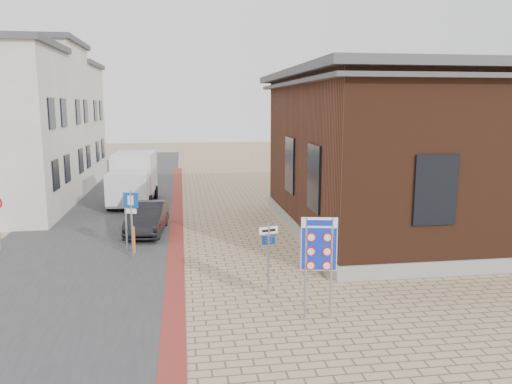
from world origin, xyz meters
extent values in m
plane|color=tan|center=(0.00, 0.00, 0.00)|extent=(120.00, 120.00, 0.00)
cube|color=#38383A|center=(-5.50, 15.00, 0.01)|extent=(7.00, 60.00, 0.02)
cube|color=maroon|center=(-2.00, 10.00, 0.01)|extent=(0.60, 40.00, 0.02)
cube|color=gray|center=(9.00, 7.00, 0.25)|extent=(12.15, 12.15, 0.50)
cube|color=#452216|center=(9.00, 7.00, 3.50)|extent=(12.00, 12.00, 6.00)
cube|color=#47484C|center=(9.00, 7.00, 6.65)|extent=(13.00, 13.00, 0.30)
cube|color=#47484C|center=(9.00, 7.00, 6.25)|extent=(12.70, 12.70, 0.15)
cube|color=black|center=(2.98, 4.00, 2.80)|extent=(0.12, 1.60, 2.40)
cube|color=black|center=(2.98, 8.00, 2.80)|extent=(0.12, 1.60, 2.40)
cube|color=black|center=(6.00, 0.98, 2.80)|extent=(1.40, 0.12, 2.20)
cube|color=black|center=(-7.48, 10.80, 2.20)|extent=(0.10, 1.10, 1.40)
cube|color=black|center=(-7.48, 13.20, 2.20)|extent=(0.10, 1.10, 1.40)
cube|color=black|center=(-7.48, 10.80, 5.00)|extent=(0.10, 1.10, 1.40)
cube|color=black|center=(-7.48, 13.20, 5.00)|extent=(0.10, 1.10, 1.40)
cube|color=beige|center=(-11.00, 18.00, 4.40)|extent=(7.00, 6.00, 8.80)
cube|color=#47484C|center=(-11.00, 18.00, 8.95)|extent=(7.40, 6.40, 0.30)
cube|color=black|center=(-7.48, 16.80, 2.20)|extent=(0.10, 1.10, 1.40)
cube|color=black|center=(-7.48, 19.20, 2.20)|extent=(0.10, 1.10, 1.40)
cube|color=black|center=(-7.48, 16.80, 5.00)|extent=(0.10, 1.10, 1.40)
cube|color=black|center=(-7.48, 19.20, 5.00)|extent=(0.10, 1.10, 1.40)
cube|color=beige|center=(-11.00, 24.00, 4.00)|extent=(7.00, 6.00, 8.00)
cube|color=#47484C|center=(-11.00, 24.00, 8.15)|extent=(7.40, 6.40, 0.30)
cube|color=black|center=(-7.48, 22.80, 2.20)|extent=(0.10, 1.10, 1.40)
cube|color=black|center=(-7.48, 25.20, 2.20)|extent=(0.10, 1.10, 1.40)
cube|color=black|center=(-7.48, 22.80, 5.00)|extent=(0.10, 1.10, 1.40)
cube|color=black|center=(-7.48, 25.20, 5.00)|extent=(0.10, 1.10, 1.40)
torus|color=slate|center=(2.65, 1.60, 0.28)|extent=(0.04, 0.60, 0.60)
torus|color=slate|center=(2.65, 1.90, 0.28)|extent=(0.04, 0.60, 0.60)
torus|color=slate|center=(2.65, 2.20, 0.28)|extent=(0.04, 0.60, 0.60)
torus|color=slate|center=(2.65, 2.50, 0.28)|extent=(0.04, 0.60, 0.60)
torus|color=slate|center=(2.65, 2.80, 0.28)|extent=(0.04, 0.60, 0.60)
cube|color=slate|center=(2.65, 2.20, 0.02)|extent=(0.08, 1.60, 0.04)
imported|color=black|center=(-3.20, 7.99, 0.65)|extent=(1.75, 4.05, 1.30)
cube|color=slate|center=(-4.35, 14.38, 0.44)|extent=(2.28, 5.34, 0.24)
cube|color=silver|center=(-4.43, 12.53, 1.22)|extent=(2.12, 1.74, 1.56)
cube|color=black|center=(-4.46, 11.80, 1.51)|extent=(1.85, 0.16, 0.78)
cube|color=silver|center=(-4.31, 15.25, 1.70)|extent=(2.30, 3.60, 2.14)
cylinder|color=black|center=(-5.44, 12.87, 0.39)|extent=(0.28, 0.79, 0.78)
cylinder|color=black|center=(-3.40, 12.78, 0.39)|extent=(0.28, 0.79, 0.78)
cylinder|color=black|center=(-5.30, 15.98, 0.39)|extent=(0.28, 0.79, 0.78)
cylinder|color=black|center=(-3.26, 15.89, 0.39)|extent=(0.28, 0.79, 0.78)
cylinder|color=gray|center=(1.32, -1.44, 1.32)|extent=(0.07, 0.07, 2.65)
cylinder|color=gray|center=(1.94, -1.56, 1.32)|extent=(0.07, 0.07, 2.65)
cube|color=white|center=(1.63, -1.50, 1.96)|extent=(0.90, 0.21, 1.36)
cube|color=#1029C2|center=(1.63, -1.50, 1.96)|extent=(0.86, 0.21, 1.32)
cube|color=white|center=(1.63, -1.50, 2.51)|extent=(0.86, 0.22, 0.26)
cylinder|color=gray|center=(0.67, 0.30, 1.07)|extent=(0.07, 0.07, 2.13)
cube|color=white|center=(0.67, 0.30, 1.90)|extent=(0.56, 0.19, 0.20)
cube|color=#0F38B7|center=(0.67, 0.30, 1.62)|extent=(0.39, 0.14, 0.26)
cylinder|color=gray|center=(-3.50, 4.50, 1.21)|extent=(0.07, 0.07, 2.42)
cube|color=#0D40A5|center=(-3.50, 4.50, 2.09)|extent=(0.52, 0.20, 0.53)
cube|color=white|center=(-3.50, 4.50, 1.70)|extent=(0.38, 0.16, 0.17)
cylinder|color=gray|center=(-3.80, 5.43, 1.05)|extent=(0.07, 0.07, 2.10)
cylinder|color=orange|center=(-3.50, 5.00, 0.50)|extent=(0.12, 0.12, 1.01)
camera|label=1|loc=(-1.70, -13.13, 5.38)|focal=35.00mm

